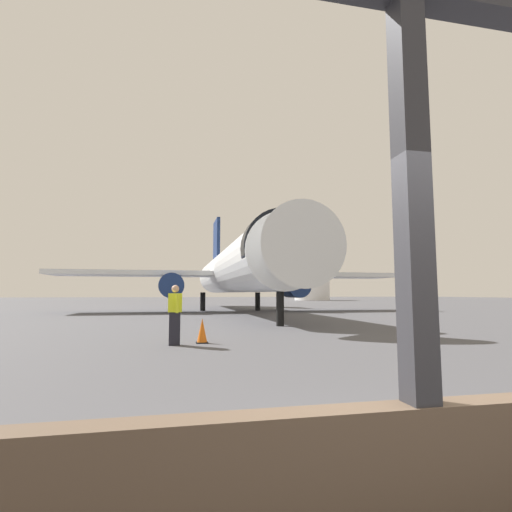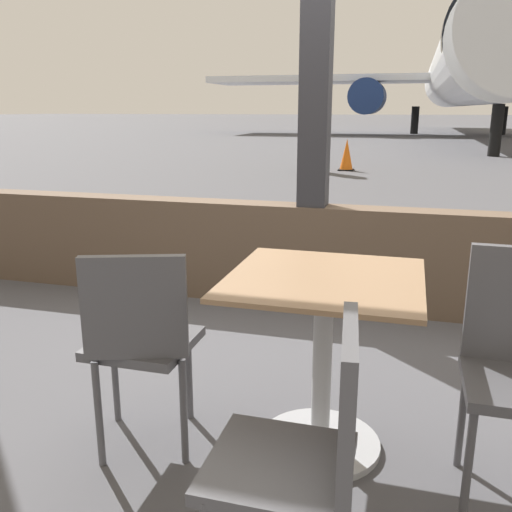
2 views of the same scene
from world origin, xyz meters
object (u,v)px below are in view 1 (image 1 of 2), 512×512
Objects in this scene: airplane at (236,270)px; fuel_storage_tank at (312,286)px; ground_crew_worker at (175,314)px; traffic_cone at (202,331)px.

fuel_storage_tank is (23.94, 47.26, -0.43)m from airplane.
traffic_cone is at bearing 21.31° from ground_crew_worker.
airplane is at bearing 78.00° from traffic_cone.
airplane reaches higher than traffic_cone.
airplane is 52.98m from fuel_storage_tank.
traffic_cone is (-3.93, -18.50, -3.02)m from airplane.
ground_crew_worker is at bearing -113.47° from fuel_storage_tank.
traffic_cone is 0.10× the size of fuel_storage_tank.
traffic_cone is 71.47m from fuel_storage_tank.
fuel_storage_tank reaches higher than traffic_cone.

